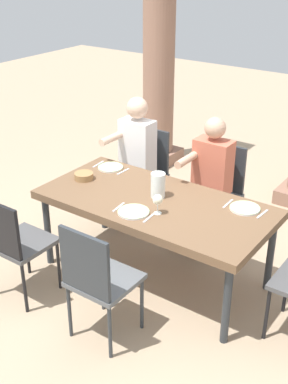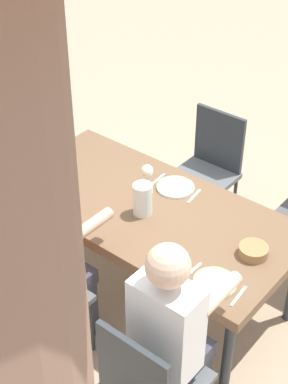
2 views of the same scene
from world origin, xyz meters
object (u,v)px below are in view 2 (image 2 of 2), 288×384
object	(u,v)px
plate_2	(41,187)
chair_west_north	(148,382)
plate_0	(215,283)
bread_basket	(253,251)
wine_glass_1	(147,171)
chair_mid_south	(209,165)
chair_head_east	(9,160)
diner_man_white	(174,334)
dining_table	(147,214)
chair_mid_north	(31,300)
plate_1	(175,187)
water_pitcher	(143,201)
diner_woman_green	(56,263)

from	to	relation	value
plate_2	chair_west_north	bearing A→B (deg)	156.63
plate_0	bread_basket	distance (m)	0.33
wine_glass_1	bread_basket	xyz separation A→B (m)	(-0.90, 0.15, -0.09)
chair_mid_south	plate_2	bearing A→B (deg)	65.22
chair_west_north	plate_2	distance (m)	1.55
wine_glass_1	bread_basket	size ratio (longest dim) A/B	0.96
plate_0	chair_head_east	bearing A→B (deg)	-8.25
chair_head_east	diner_man_white	distance (m)	2.24
dining_table	chair_mid_north	distance (m)	0.92
plate_1	water_pitcher	xyz separation A→B (m)	(-0.00, 0.34, 0.09)
wine_glass_1	water_pitcher	xyz separation A→B (m)	(-0.16, 0.24, -0.02)
chair_head_east	plate_0	xyz separation A→B (m)	(-2.10, 0.31, 0.22)
chair_head_east	bread_basket	size ratio (longest dim) A/B	5.25
chair_mid_north	water_pitcher	distance (m)	0.89
chair_mid_north	bread_basket	world-z (taller)	chair_mid_north
plate_1	water_pitcher	distance (m)	0.35
chair_mid_south	dining_table	bearing A→B (deg)	97.74
chair_mid_north	plate_1	size ratio (longest dim) A/B	3.72
diner_man_white	plate_2	xyz separation A→B (m)	(1.41, -0.41, 0.04)
plate_0	water_pitcher	distance (m)	0.74
water_pitcher	plate_2	bearing A→B (deg)	17.66
dining_table	chair_mid_south	distance (m)	0.91
chair_mid_south	diner_man_white	bearing A→B (deg)	118.29
diner_woman_green	bread_basket	distance (m)	1.13
plate_2	water_pitcher	distance (m)	0.73
water_pitcher	bread_basket	bearing A→B (deg)	-172.48
diner_man_white	dining_table	bearing A→B (deg)	-43.48
diner_man_white	wine_glass_1	distance (m)	1.25
chair_west_north	diner_woman_green	distance (m)	0.89
chair_mid_south	plate_0	size ratio (longest dim) A/B	3.97
chair_mid_south	plate_1	size ratio (longest dim) A/B	3.76
diner_man_white	plate_0	xyz separation A→B (m)	(0.02, -0.39, 0.04)
plate_1	plate_0	bearing A→B (deg)	140.34
wine_glass_1	plate_2	xyz separation A→B (m)	(0.53, 0.46, -0.11)
diner_woman_green	wine_glass_1	size ratio (longest dim) A/B	7.80
chair_mid_north	chair_head_east	size ratio (longest dim) A/B	1.06
plate_0	water_pitcher	world-z (taller)	water_pitcher
plate_0	chair_mid_north	bearing A→B (deg)	35.24
chair_mid_north	wine_glass_1	xyz separation A→B (m)	(0.02, -1.07, 0.32)
chair_head_east	plate_1	distance (m)	1.45
dining_table	chair_west_north	bearing A→B (deg)	129.30
plate_0	plate_1	xyz separation A→B (m)	(0.70, -0.58, -0.00)
dining_table	chair_west_north	xyz separation A→B (m)	(-0.73, 0.90, -0.15)
water_pitcher	wine_glass_1	bearing A→B (deg)	-56.39
diner_woman_green	bread_basket	bearing A→B (deg)	-140.58
chair_west_north	plate_1	xyz separation A→B (m)	(0.72, -1.17, 0.22)
dining_table	plate_1	xyz separation A→B (m)	(-0.02, -0.27, 0.07)
dining_table	chair_mid_south	size ratio (longest dim) A/B	2.03
plate_0	plate_2	world-z (taller)	same
dining_table	chair_mid_south	bearing A→B (deg)	-82.26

